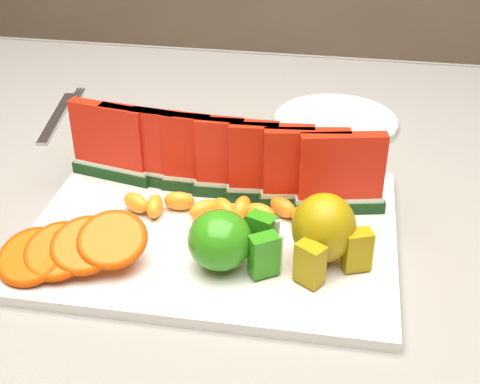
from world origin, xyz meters
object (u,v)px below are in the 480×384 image
at_px(platter, 214,231).
at_px(side_plate, 336,121).
at_px(apple_cluster, 227,241).
at_px(fork, 59,115).
at_px(pear_cluster, 325,231).

height_order(platter, side_plate, platter).
xyz_separation_m(apple_cluster, fork, (-0.32, 0.33, -0.04)).
relative_size(platter, pear_cluster, 4.22).
bearing_deg(side_plate, platter, -111.83).
bearing_deg(pear_cluster, side_plate, 90.31).
bearing_deg(side_plate, apple_cluster, -104.11).
height_order(platter, fork, platter).
height_order(apple_cluster, side_plate, apple_cluster).
height_order(apple_cluster, fork, apple_cluster).
height_order(apple_cluster, pear_cluster, pear_cluster).
bearing_deg(fork, pear_cluster, -36.20).
distance_m(platter, apple_cluster, 0.08).
bearing_deg(side_plate, fork, -174.14).
xyz_separation_m(apple_cluster, pear_cluster, (0.10, 0.02, 0.01)).
distance_m(apple_cluster, fork, 0.46).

